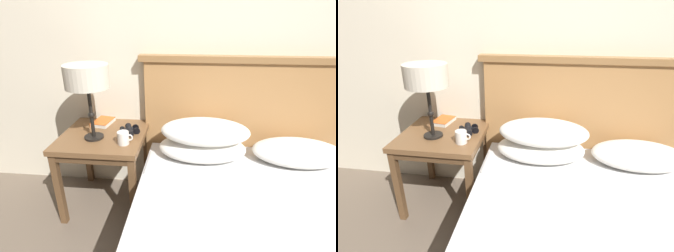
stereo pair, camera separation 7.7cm
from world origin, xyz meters
TOP-DOWN VIEW (x-y plane):
  - wall_back at (0.00, 1.10)m, footprint 8.00×0.06m
  - nightstand at (-0.62, 0.78)m, footprint 0.58×0.58m
  - table_lamp at (-0.67, 0.71)m, footprint 0.28×0.28m
  - book_on_nightstand at (-0.68, 0.96)m, footprint 0.15×0.20m
  - binoculars_pair at (-0.44, 0.81)m, footprint 0.15×0.16m
  - coffee_mug at (-0.44, 0.64)m, footprint 0.10×0.08m

SIDE VIEW (x-z plane):
  - nightstand at x=-0.62m, z-range 0.22..0.80m
  - book_on_nightstand at x=-0.68m, z-range 0.59..0.62m
  - binoculars_pair at x=-0.44m, z-range 0.59..0.63m
  - coffee_mug at x=-0.44m, z-range 0.59..0.67m
  - table_lamp at x=-0.67m, z-range 0.75..1.25m
  - wall_back at x=0.00m, z-range 0.00..2.60m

